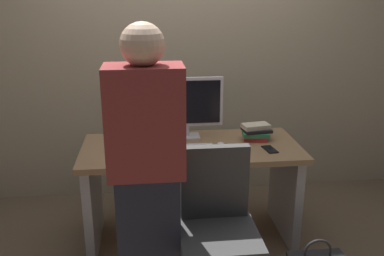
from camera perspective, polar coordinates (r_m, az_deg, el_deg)
The scene contains 12 objects.
ground_plane at distance 3.31m, azimuth -0.10°, elevation -14.39°, with size 9.00×9.00×0.00m, color brown.
wall_back at distance 3.65m, azimuth -1.59°, elevation 13.74°, with size 6.40×0.10×3.00m, color tan.
desk at distance 3.06m, azimuth -0.10°, elevation -6.28°, with size 1.54×0.68×0.73m.
office_chair at distance 2.49m, azimuth 3.46°, elevation -14.65°, with size 0.52×0.52×0.94m.
person_at_desk at distance 2.26m, azimuth -6.11°, elevation -6.41°, with size 0.40×0.24×1.64m.
monitor at distance 3.07m, azimuth -0.81°, elevation 3.20°, with size 0.54×0.14×0.46m.
keyboard at distance 2.90m, azimuth -1.31°, elevation -2.79°, with size 0.43×0.13×0.02m, color white.
mouse at distance 2.95m, azimuth 3.97°, elevation -2.34°, with size 0.06×0.10×0.03m, color white.
cup_near_keyboard at distance 2.85m, azimuth -7.76°, elevation -2.63°, with size 0.06×0.06×0.09m, color silver.
cup_by_monitor at distance 3.10m, azimuth -10.11°, elevation -1.11°, with size 0.07×0.07×0.08m, color silver.
book_stack at distance 3.13m, azimuth 8.62°, elevation -0.54°, with size 0.22×0.19×0.12m.
cell_phone at distance 2.95m, azimuth 10.48°, elevation -2.86°, with size 0.07×0.14×0.01m, color black.
Camera 1 is at (-0.30, -2.77, 1.77)m, focal length 39.41 mm.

